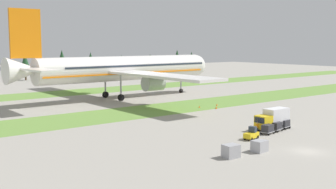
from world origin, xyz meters
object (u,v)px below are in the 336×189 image
Objects in this scene: baggage_tug at (252,134)px; taxiway_marker_1 at (217,105)px; ground_crew_marshaller at (257,127)px; uld_container_0 at (259,146)px; cargo_dolly_second at (276,126)px; ground_crew_loader at (288,117)px; uld_container_1 at (231,151)px; taxiway_marker_2 at (216,107)px; cargo_dolly_lead at (268,128)px; taxiway_marker_0 at (199,107)px; cargo_dolly_third at (284,123)px; airliner at (120,68)px; catering_truck at (273,118)px.

taxiway_marker_1 is (20.62, 28.23, -0.58)m from baggage_tug.
uld_container_0 is (-9.25, -8.13, -0.16)m from ground_crew_marshaller.
ground_crew_loader is (8.17, 3.60, 0.03)m from cargo_dolly_second.
uld_container_1 is 40.34m from taxiway_marker_2.
cargo_dolly_lead is 5.31× the size of taxiway_marker_0.
taxiway_marker_0 is (4.62, 26.60, -0.69)m from cargo_dolly_third.
uld_container_1 is at bearing -126.94° from taxiway_marker_0.
uld_container_0 is (-14.46, -58.80, -7.22)m from airliner.
uld_container_0 is at bearing -125.75° from taxiway_marker_2.
uld_container_0 is 4.38× the size of taxiway_marker_0.
taxiway_marker_2 is (12.56, 22.16, -0.61)m from ground_crew_marshaller.
uld_container_1 reaches higher than taxiway_marker_1.
taxiway_marker_0 is at bearing -19.91° from cargo_dolly_third.
catering_truck reaches higher than uld_container_1.
airliner is 26.57m from taxiway_marker_0.
airliner reaches higher than cargo_dolly_lead.
baggage_tug reaches higher than taxiway_marker_0.
cargo_dolly_second is 14.43m from uld_container_0.
ground_crew_marshaller is (-0.55, 1.71, 0.03)m from cargo_dolly_lead.
catering_truck is 28.38m from taxiway_marker_1.
uld_container_1 is (-10.05, -5.20, 0.04)m from baggage_tug.
baggage_tug is 8.96m from catering_truck.
ground_crew_loader is 23.72m from taxiway_marker_1.
ground_crew_marshaller is (-5.22, -50.67, -7.06)m from airliner.
ground_crew_marshaller is at bearing 73.59° from cargo_dolly_third.
airliner is at bearing 102.90° from taxiway_marker_0.
airliner is 159.71× the size of taxiway_marker_0.
taxiway_marker_0 is (7.48, 27.11, -0.69)m from cargo_dolly_second.
taxiway_marker_2 is (6.30, 22.86, -0.59)m from cargo_dolly_third.
catering_truck reaches higher than taxiway_marker_1.
taxiway_marker_0 is (25.33, 33.69, -0.63)m from uld_container_1.
airliner is 41.96× the size of ground_crew_loader.
uld_container_1 is (-26.03, -10.19, -0.09)m from ground_crew_loader.
baggage_tug is 34.97m from taxiway_marker_1.
airliner reaches higher than catering_truck.
cargo_dolly_second is (7.80, 1.38, 0.10)m from baggage_tug.
baggage_tug is 6.01× the size of taxiway_marker_1.
airliner is 26.19× the size of baggage_tug.
taxiway_marker_1 is at bearing -35.57° from cargo_dolly_second.
cargo_dolly_lead is at bearing 90.00° from cargo_dolly_third.
taxiway_marker_0 is at bearing -38.26° from baggage_tug.
uld_container_1 is at bearing 176.19° from uld_container_0.
ground_crew_marshaller is (-6.27, 0.70, 0.03)m from cargo_dolly_third.
ground_crew_marshaller reaches higher than taxiway_marker_0.
catering_truck is 10.43× the size of taxiway_marker_2.
ground_crew_loader reaches higher than uld_container_1.
cargo_dolly_lead and cargo_dolly_third have the same top height.
uld_container_1 is 4.31× the size of taxiway_marker_1.
cargo_dolly_lead reaches higher than taxiway_marker_1.
airliner reaches higher than taxiway_marker_0.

